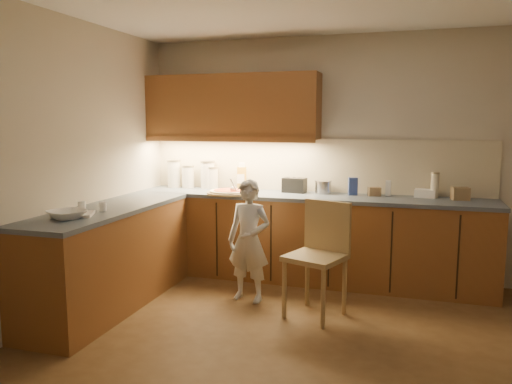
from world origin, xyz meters
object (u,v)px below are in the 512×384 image
Objects in this scene: pizza_on_board at (229,192)px; wooden_chair at (320,250)px; oil_jug at (242,178)px; toaster at (294,185)px; child at (249,241)px.

pizza_on_board is 0.48× the size of wooden_chair.
oil_jug is 0.62m from toaster.
wooden_chair is 1.62m from oil_jug.
child is 0.71m from wooden_chair.
oil_jug is 1.16× the size of toaster.
oil_jug reaches higher than child.
child is at bearing -67.55° from oil_jug.
oil_jug is at bearing 119.79° from child.
child is at bearing -171.54° from wooden_chair.
child is 3.77× the size of oil_jug.
oil_jug is at bearing 154.83° from wooden_chair.
child is 4.36× the size of toaster.
oil_jug reaches higher than pizza_on_board.
pizza_on_board is 1.54× the size of oil_jug.
oil_jug is at bearing 85.79° from pizza_on_board.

